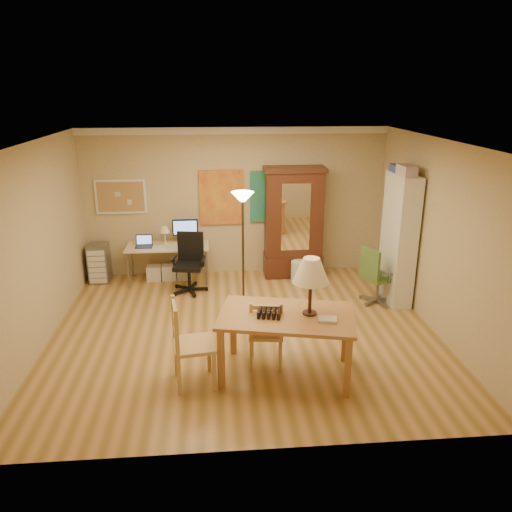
{
  "coord_description": "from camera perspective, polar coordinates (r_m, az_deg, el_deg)",
  "views": [
    {
      "loc": [
        -0.39,
        -6.49,
        3.37
      ],
      "look_at": [
        0.2,
        0.3,
        1.05
      ],
      "focal_mm": 35.0,
      "sensor_mm": 36.0,
      "label": 1
    }
  ],
  "objects": [
    {
      "name": "office_chair_black",
      "position": [
        8.67,
        -7.59,
        -2.3
      ],
      "size": [
        0.63,
        0.63,
        1.02
      ],
      "color": "black",
      "rests_on": "floor"
    },
    {
      "name": "computer_desk",
      "position": [
        9.18,
        -9.8,
        -0.32
      ],
      "size": [
        1.47,
        0.64,
        1.11
      ],
      "color": "beige",
      "rests_on": "floor"
    },
    {
      "name": "bookshelf",
      "position": [
        8.32,
        15.98,
        1.82
      ],
      "size": [
        0.31,
        0.84,
        2.1
      ],
      "color": "white",
      "rests_on": "floor"
    },
    {
      "name": "art_panel_right",
      "position": [
        9.23,
        1.67,
        6.79
      ],
      "size": [
        0.75,
        0.04,
        0.95
      ],
      "primitive_type": "cube",
      "color": "teal",
      "rests_on": "floor"
    },
    {
      "name": "crown_molding",
      "position": [
        8.99,
        -2.5,
        14.13
      ],
      "size": [
        5.5,
        0.08,
        0.12
      ],
      "primitive_type": "cube",
      "color": "white",
      "rests_on": "floor"
    },
    {
      "name": "wastebin",
      "position": [
        9.03,
        4.99,
        -1.83
      ],
      "size": [
        0.32,
        0.32,
        0.4
      ],
      "primitive_type": "cylinder",
      "color": "silver",
      "rests_on": "floor"
    },
    {
      "name": "armoire",
      "position": [
        9.2,
        4.29,
        3.04
      ],
      "size": [
        1.1,
        0.52,
        2.02
      ],
      "color": "#3A180F",
      "rests_on": "floor"
    },
    {
      "name": "art_panel_left",
      "position": [
        9.17,
        -3.97,
        6.68
      ],
      "size": [
        0.8,
        0.04,
        1.0
      ],
      "primitive_type": "cube",
      "color": "gold",
      "rests_on": "floor"
    },
    {
      "name": "drawer_cart",
      "position": [
        9.45,
        -17.48,
        -0.77
      ],
      "size": [
        0.35,
        0.41,
        0.69
      ],
      "color": "slate",
      "rests_on": "floor"
    },
    {
      "name": "ladder_chair_left",
      "position": [
        5.97,
        -7.47,
        -10.14
      ],
      "size": [
        0.54,
        0.55,
        1.06
      ],
      "color": "tan",
      "rests_on": "floor"
    },
    {
      "name": "floor",
      "position": [
        7.33,
        -1.35,
        -8.58
      ],
      "size": [
        5.5,
        5.5,
        0.0
      ],
      "primitive_type": "plane",
      "color": "olive",
      "rests_on": "ground"
    },
    {
      "name": "corkboard",
      "position": [
        9.31,
        -15.2,
        6.56
      ],
      "size": [
        0.9,
        0.04,
        0.62
      ],
      "primitive_type": "cube",
      "color": "tan",
      "rests_on": "floor"
    },
    {
      "name": "ladder_chair_back",
      "position": [
        6.33,
        1.15,
        -8.96
      ],
      "size": [
        0.46,
        0.45,
        0.91
      ],
      "color": "tan",
      "rests_on": "floor"
    },
    {
      "name": "office_chair_green",
      "position": [
        8.37,
        13.53,
        -3.6
      ],
      "size": [
        0.59,
        0.59,
        0.95
      ],
      "color": "slate",
      "rests_on": "floor"
    },
    {
      "name": "torchiere_lamp",
      "position": [
        7.56,
        -1.53,
        4.55
      ],
      "size": [
        0.34,
        0.34,
        1.88
      ],
      "color": "#3A2C17",
      "rests_on": "floor"
    },
    {
      "name": "dining_table",
      "position": [
        5.93,
        4.53,
        -5.33
      ],
      "size": [
        1.77,
        1.28,
        1.5
      ],
      "color": "brown",
      "rests_on": "floor"
    }
  ]
}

